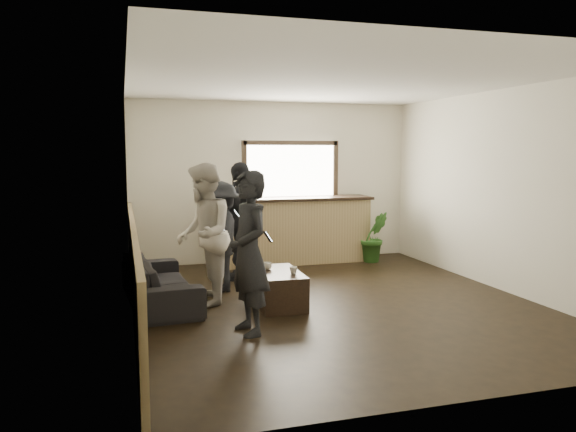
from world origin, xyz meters
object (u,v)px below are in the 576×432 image
object	(u,v)px
coffee_table	(278,288)
person_d	(242,221)
potted_plant	(374,237)
person_c	(221,236)
person_a	(249,253)
bar_counter	(295,226)
cup_b	(293,270)
person_b	(204,234)
cup_a	(267,266)
sofa	(160,282)

from	to	relation	value
coffee_table	person_d	world-z (taller)	person_d
coffee_table	person_d	bearing A→B (deg)	94.88
potted_plant	person_c	world-z (taller)	person_c
coffee_table	person_a	distance (m)	1.31
coffee_table	person_a	world-z (taller)	person_a
bar_counter	person_d	xyz separation A→B (m)	(-1.16, -1.03, 0.25)
coffee_table	person_c	world-z (taller)	person_c
coffee_table	cup_b	bearing A→B (deg)	-55.06
cup_b	person_b	bearing A→B (deg)	153.29
cup_a	potted_plant	xyz separation A→B (m)	(2.48, 2.09, -0.04)
cup_a	person_b	xyz separation A→B (m)	(-0.78, 0.16, 0.42)
person_a	person_b	world-z (taller)	person_b
person_c	person_d	distance (m)	0.75
person_b	person_c	world-z (taller)	person_b
sofa	person_b	bearing A→B (deg)	-113.81
person_b	bar_counter	bearing A→B (deg)	147.99
potted_plant	person_b	distance (m)	3.82
sofa	coffee_table	bearing A→B (deg)	-114.23
cup_a	potted_plant	world-z (taller)	potted_plant
bar_counter	person_b	xyz separation A→B (m)	(-1.91, -2.29, 0.26)
cup_a	person_b	distance (m)	0.90
bar_counter	cup_b	distance (m)	2.94
bar_counter	cup_a	distance (m)	2.70
coffee_table	person_a	xyz separation A→B (m)	(-0.59, -0.97, 0.65)
person_b	sofa	bearing A→B (deg)	-101.06
coffee_table	person_c	distance (m)	1.24
bar_counter	person_d	bearing A→B (deg)	-138.24
person_b	person_d	distance (m)	1.46
cup_a	person_a	bearing A→B (deg)	-113.38
cup_b	person_c	size ratio (longest dim) A/B	0.06
potted_plant	person_d	xyz separation A→B (m)	(-2.51, -0.67, 0.45)
bar_counter	person_b	world-z (taller)	bar_counter
sofa	person_a	bearing A→B (deg)	-155.24
bar_counter	coffee_table	world-z (taller)	bar_counter
cup_b	person_a	size ratio (longest dim) A/B	0.06
person_b	person_c	size ratio (longest dim) A/B	1.17
person_c	person_a	bearing A→B (deg)	9.42
person_d	person_a	bearing A→B (deg)	25.16
person_a	bar_counter	bearing A→B (deg)	145.84
sofa	potted_plant	xyz separation A→B (m)	(3.81, 1.74, 0.16)
cup_b	bar_counter	bearing A→B (deg)	72.58
bar_counter	person_a	size ratio (longest dim) A/B	1.55
potted_plant	person_d	bearing A→B (deg)	-165.06
sofa	person_a	xyz separation A→B (m)	(0.84, -1.47, 0.59)
person_a	person_b	size ratio (longest dim) A/B	0.97
potted_plant	person_a	world-z (taller)	person_a
sofa	cup_a	bearing A→B (deg)	-109.72
cup_a	potted_plant	size ratio (longest dim) A/B	0.13
sofa	person_a	distance (m)	1.80
coffee_table	cup_a	xyz separation A→B (m)	(-0.10, 0.15, 0.26)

